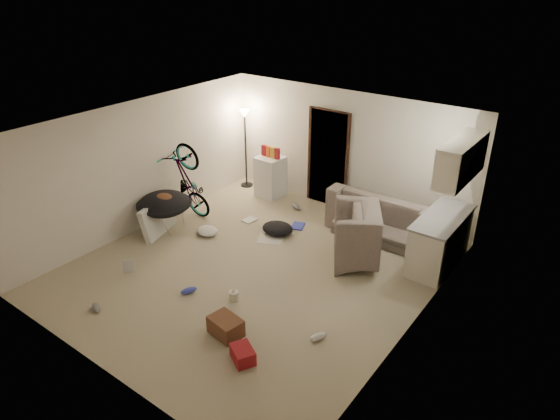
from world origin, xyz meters
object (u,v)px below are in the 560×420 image
Objects in this scene: armchair at (378,243)px; mini_fridge at (270,176)px; floor_lamp at (245,132)px; drink_case_a at (226,326)px; kitchen_counter at (439,241)px; saucer_chair at (165,208)px; bicycle at (190,197)px; sofa at (383,219)px; juicer at (234,295)px; tv_box at (158,218)px; drink_case_b at (243,354)px.

armchair is 3.37m from mini_fridge.
floor_lamp is 3.90× the size of drink_case_a.
kitchen_counter is at bearing -7.66° from floor_lamp.
saucer_chair is (-0.68, -2.47, -0.01)m from mini_fridge.
kitchen_counter is (4.83, -0.65, -0.87)m from floor_lamp.
armchair is 0.68× the size of bicycle.
sofa is at bearing -64.85° from bicycle.
juicer is at bearing 132.82° from drink_case_a.
mini_fridge is 4.25× the size of juicer.
armchair is at bearing 109.34° from sofa.
kitchen_counter is at bearing 53.48° from juicer.
kitchen_counter reaches higher than tv_box.
saucer_chair is at bearing -157.90° from kitchen_counter.
mini_fridge is at bearing 119.12° from juicer.
sofa is 1.97× the size of saucer_chair.
floor_lamp is 1.08× the size of bicycle.
saucer_chair is 2.79m from juicer.
sofa is 4.21m from saucer_chair.
tv_box is (-3.48, -2.56, 0.01)m from sofa.
sofa reaches higher than drink_case_b.
mini_fridge reaches higher than drink_case_b.
kitchen_counter reaches higher than juicer.
mini_fridge is 0.86× the size of saucer_chair.
drink_case_a is at bearing -28.29° from saucer_chair.
floor_lamp is at bearing 1.96° from bicycle.
bicycle reaches higher than kitchen_counter.
bicycle is at bearing -165.08° from kitchen_counter.
tv_box is at bearing -90.00° from saucer_chair.
armchair is 3.92m from bicycle.
floor_lamp is at bearing 172.34° from kitchen_counter.
drink_case_a is 0.59m from drink_case_b.
floor_lamp is at bearing 42.01° from armchair.
floor_lamp is at bearing 92.23° from saucer_chair.
bicycle is 0.66m from saucer_chair.
mini_fridge reaches higher than sofa.
tv_box is at bearing -176.34° from drink_case_b.
mini_fridge reaches higher than kitchen_counter.
saucer_chair reaches higher than drink_case_a.
floor_lamp is 1.58× the size of armchair.
bicycle reaches higher than mini_fridge.
saucer_chair is 3.07× the size of drink_case_b.
tv_box is 3.36m from drink_case_a.
armchair is 3.31× the size of drink_case_b.
sofa is at bearing -10.29° from armchair.
floor_lamp reaches higher than sofa.
floor_lamp is 3.72m from sofa.
floor_lamp reaches higher than armchair.
drink_case_a is at bearing -56.88° from juicer.
tv_box reaches higher than juicer.
saucer_chair is at bearing 78.43° from armchair.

